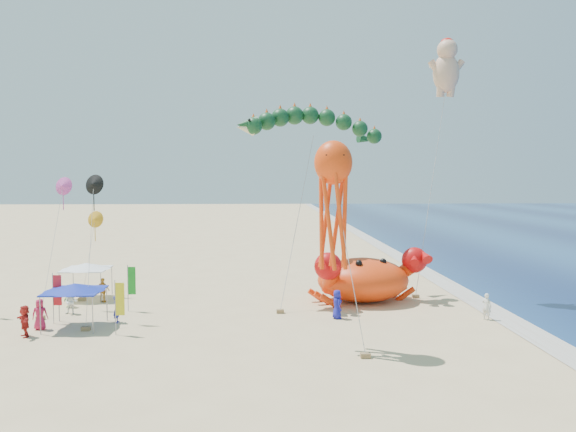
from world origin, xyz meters
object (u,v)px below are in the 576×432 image
object	(u,v)px
dragon_kite	(311,128)
cherub_kite	(446,67)
crab_inflatable	(363,278)
octopus_kite	(333,195)
canopy_blue	(75,288)
canopy_white	(86,266)

from	to	relation	value
dragon_kite	cherub_kite	bearing A→B (deg)	-2.90
crab_inflatable	octopus_kite	bearing A→B (deg)	-108.12
dragon_kite	canopy_blue	size ratio (longest dim) A/B	3.96
canopy_white	octopus_kite	bearing A→B (deg)	-37.68
dragon_kite	cherub_kite	xyz separation A→B (m)	(10.08, -0.51, 4.59)
crab_inflatable	octopus_kite	world-z (taller)	octopus_kite
crab_inflatable	canopy_white	bearing A→B (deg)	174.56
dragon_kite	octopus_kite	bearing A→B (deg)	-89.87
crab_inflatable	dragon_kite	distance (m)	11.84
octopus_kite	canopy_blue	distance (m)	16.89
dragon_kite	octopus_kite	distance (m)	14.02
canopy_white	crab_inflatable	bearing A→B (deg)	-5.44
octopus_kite	canopy_blue	world-z (taller)	octopus_kite
canopy_blue	octopus_kite	bearing A→B (deg)	-17.80
canopy_blue	canopy_white	distance (m)	8.47
cherub_kite	octopus_kite	xyz separation A→B (m)	(-10.05, -12.73, -9.20)
cherub_kite	octopus_kite	distance (m)	18.65
crab_inflatable	canopy_white	xyz separation A→B (m)	(-20.63, 1.97, 0.69)
dragon_kite	canopy_blue	world-z (taller)	dragon_kite
crab_inflatable	dragon_kite	xyz separation A→B (m)	(-3.68, 2.09, 11.05)
canopy_white	dragon_kite	bearing A→B (deg)	0.42
octopus_kite	canopy_white	bearing A→B (deg)	142.32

